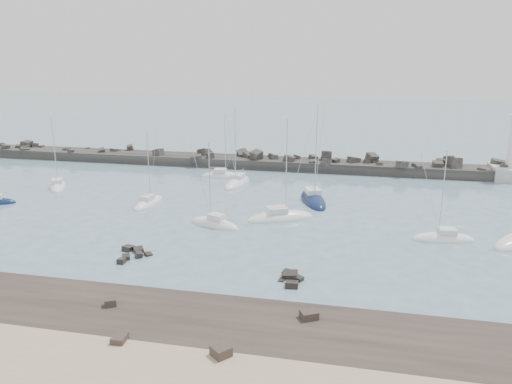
% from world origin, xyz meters
% --- Properties ---
extents(ground, '(400.00, 400.00, 0.00)m').
position_xyz_m(ground, '(0.00, 0.00, 0.00)').
color(ground, slate).
rests_on(ground, ground).
extents(rock_shelf, '(140.00, 12.00, 1.89)m').
position_xyz_m(rock_shelf, '(-0.18, -21.99, 0.01)').
color(rock_shelf, '#2B211D').
rests_on(rock_shelf, ground).
extents(rock_cluster_near, '(4.11, 4.64, 1.29)m').
position_xyz_m(rock_cluster_near, '(-4.13, -8.26, 0.12)').
color(rock_cluster_near, black).
rests_on(rock_cluster_near, ground).
extents(rock_cluster_far, '(2.59, 3.84, 1.43)m').
position_xyz_m(rock_cluster_far, '(14.26, -11.05, -0.00)').
color(rock_cluster_far, black).
rests_on(rock_cluster_far, ground).
extents(breakwater, '(115.00, 7.52, 5.25)m').
position_xyz_m(breakwater, '(-7.19, 38.01, 0.34)').
color(breakwater, '#282724').
rests_on(breakwater, ground).
extents(sailboat_1, '(6.10, 8.20, 12.63)m').
position_xyz_m(sailboat_1, '(-29.17, 16.00, 0.13)').
color(sailboat_1, white).
rests_on(sailboat_1, ground).
extents(sailboat_3, '(3.09, 7.60, 11.72)m').
position_xyz_m(sailboat_3, '(-10.20, 10.08, 0.13)').
color(sailboat_3, white).
rests_on(sailboat_3, ground).
extents(sailboat_4, '(7.92, 3.12, 12.25)m').
position_xyz_m(sailboat_4, '(-3.99, 28.56, 0.13)').
color(sailboat_4, white).
rests_on(sailboat_4, ground).
extents(sailboat_5, '(7.79, 4.62, 11.99)m').
position_xyz_m(sailboat_5, '(2.18, 2.94, 0.15)').
color(sailboat_5, white).
rests_on(sailboat_5, ground).
extents(sailboat_6, '(4.02, 9.20, 14.09)m').
position_xyz_m(sailboat_6, '(-0.10, 24.24, 0.14)').
color(sailboat_6, white).
rests_on(sailboat_6, ground).
extents(sailboat_7, '(9.63, 6.85, 14.74)m').
position_xyz_m(sailboat_7, '(10.17, 7.36, 0.14)').
color(sailboat_7, white).
rests_on(sailboat_7, ground).
extents(sailboat_8, '(6.19, 10.51, 15.89)m').
position_xyz_m(sailboat_8, '(13.71, 16.66, 0.16)').
color(sailboat_8, '#101F43').
rests_on(sailboat_8, ground).
extents(sailboat_9, '(7.75, 3.47, 11.91)m').
position_xyz_m(sailboat_9, '(30.74, 3.69, 0.14)').
color(sailboat_9, white).
rests_on(sailboat_9, ground).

